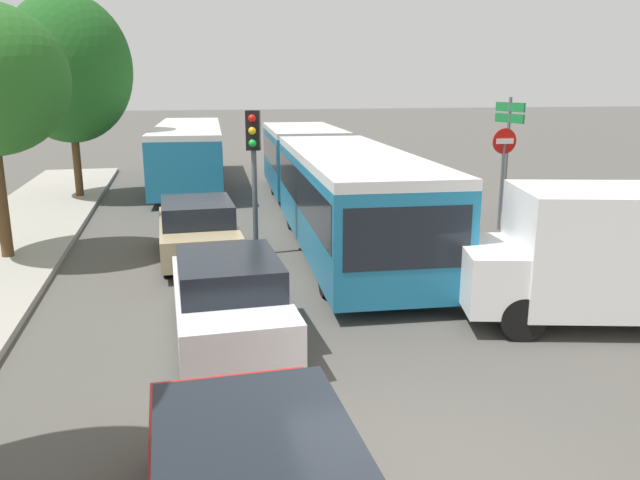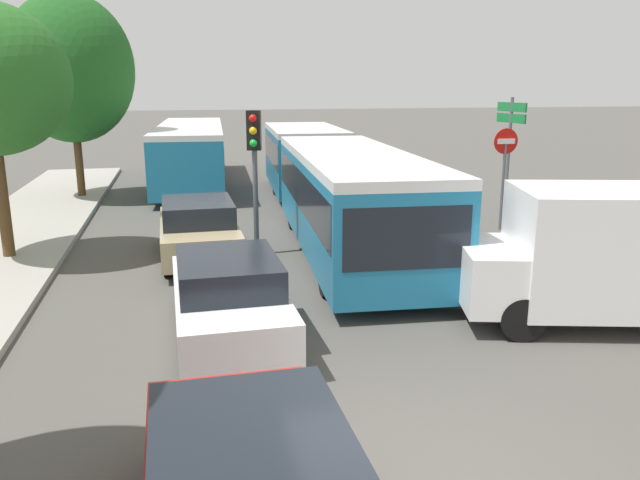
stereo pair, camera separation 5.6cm
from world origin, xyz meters
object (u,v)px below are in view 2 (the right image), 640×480
at_px(queued_car_white, 228,297).
at_px(no_entry_sign, 504,163).
at_px(queued_car_tan, 198,229).
at_px(traffic_light, 254,150).
at_px(city_bus_rear, 191,150).
at_px(direction_sign_post, 510,132).
at_px(tree_left_far, 70,69).
at_px(white_van, 624,252).
at_px(articulated_bus, 327,175).

xyz_separation_m(queued_car_white, no_entry_sign, (8.07, 6.10, 1.19)).
relative_size(queued_car_white, queued_car_tan, 0.98).
bearing_deg(traffic_light, city_bus_rear, -159.53).
xyz_separation_m(direction_sign_post, tree_left_far, (-13.55, 5.45, 1.94)).
bearing_deg(traffic_light, queued_car_white, 2.42).
xyz_separation_m(queued_car_tan, white_van, (6.84, -5.67, 0.53)).
relative_size(queued_car_white, white_van, 0.74).
distance_m(no_entry_sign, tree_left_far, 14.64).
bearing_deg(queued_car_white, no_entry_sign, -53.98).
distance_m(queued_car_white, queued_car_tan, 4.89).
height_order(articulated_bus, city_bus_rear, articulated_bus).
bearing_deg(queued_car_tan, city_bus_rear, -1.81).
height_order(queued_car_tan, direction_sign_post, direction_sign_post).
bearing_deg(city_bus_rear, tree_left_far, 126.73).
distance_m(direction_sign_post, tree_left_far, 14.73).
bearing_deg(queued_car_white, tree_left_far, 15.45).
xyz_separation_m(articulated_bus, queued_car_tan, (-3.83, -3.21, -0.71)).
height_order(city_bus_rear, traffic_light, traffic_light).
distance_m(queued_car_white, direction_sign_post, 12.76).
distance_m(articulated_bus, traffic_light, 4.15).
bearing_deg(queued_car_tan, articulated_bus, -51.17).
xyz_separation_m(traffic_light, direction_sign_post, (8.40, 3.42, 0.05)).
bearing_deg(queued_car_white, white_van, -97.97).
bearing_deg(white_van, tree_left_far, -39.28).
bearing_deg(traffic_light, white_van, 58.20).
distance_m(city_bus_rear, queued_car_white, 16.43).
relative_size(queued_car_white, no_entry_sign, 1.40).
distance_m(articulated_bus, direction_sign_post, 6.03).
height_order(articulated_bus, direction_sign_post, direction_sign_post).
bearing_deg(articulated_bus, direction_sign_post, 96.74).
bearing_deg(city_bus_rear, queued_car_white, -176.17).
bearing_deg(queued_car_tan, traffic_light, -88.57).
distance_m(queued_car_tan, traffic_light, 2.25).
distance_m(city_bus_rear, direction_sign_post, 12.59).
xyz_separation_m(city_bus_rear, white_van, (6.68, -17.21, -0.15)).
bearing_deg(no_entry_sign, city_bus_rear, -141.45).
relative_size(white_van, direction_sign_post, 1.48).
relative_size(city_bus_rear, no_entry_sign, 4.01).
xyz_separation_m(articulated_bus, no_entry_sign, (4.54, -1.98, 0.46)).
bearing_deg(traffic_light, tree_left_far, -135.39).
relative_size(queued_car_white, direction_sign_post, 1.10).
height_order(city_bus_rear, queued_car_tan, city_bus_rear).
distance_m(articulated_bus, queued_car_white, 8.85).
distance_m(traffic_light, direction_sign_post, 9.07).
height_order(white_van, no_entry_sign, no_entry_sign).
bearing_deg(white_van, direction_sign_post, -93.02).
distance_m(white_van, traffic_light, 8.03).
bearing_deg(direction_sign_post, tree_left_far, -28.98).
distance_m(white_van, direction_sign_post, 9.70).
xyz_separation_m(traffic_light, tree_left_far, (-5.15, 8.87, 2.00)).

